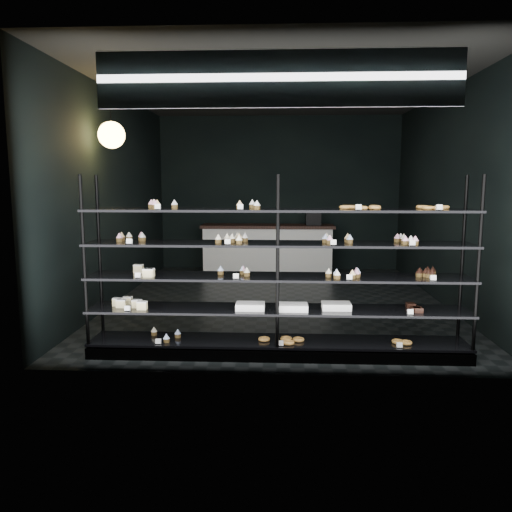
% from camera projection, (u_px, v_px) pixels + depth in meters
% --- Properties ---
extents(room, '(5.01, 6.01, 3.20)m').
position_uv_depth(room, '(279.00, 198.00, 7.54)').
color(room, black).
rests_on(room, ground).
extents(display_shelf, '(4.00, 0.50, 1.91)m').
position_uv_depth(display_shelf, '(276.00, 297.00, 5.26)').
color(display_shelf, black).
rests_on(display_shelf, room).
extents(signage, '(3.30, 0.05, 0.50)m').
position_uv_depth(signage, '(278.00, 79.00, 4.47)').
color(signage, '#0B1139').
rests_on(signage, room).
extents(pendant_lamp, '(0.35, 0.35, 0.90)m').
position_uv_depth(pendant_lamp, '(111.00, 135.00, 6.56)').
color(pendant_lamp, black).
rests_on(pendant_lamp, room).
extents(service_counter, '(2.67, 0.65, 1.23)m').
position_uv_depth(service_counter, '(268.00, 248.00, 10.18)').
color(service_counter, silver).
rests_on(service_counter, room).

